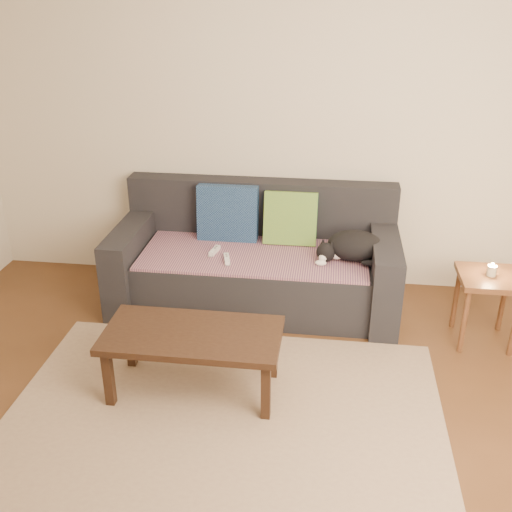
{
  "coord_description": "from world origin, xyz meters",
  "views": [
    {
      "loc": [
        0.54,
        -2.5,
        2.28
      ],
      "look_at": [
        0.05,
        1.2,
        0.55
      ],
      "focal_mm": 42.0,
      "sensor_mm": 36.0,
      "label": 1
    }
  ],
  "objects_px": {
    "sofa": "(256,264)",
    "cat": "(352,246)",
    "side_table": "(489,287)",
    "wii_remote_a": "(227,259)",
    "coffee_table": "(193,340)",
    "wii_remote_b": "(215,251)"
  },
  "relations": [
    {
      "from": "cat",
      "to": "sofa",
      "type": "bearing_deg",
      "value": -172.38
    },
    {
      "from": "wii_remote_a",
      "to": "wii_remote_b",
      "type": "bearing_deg",
      "value": 27.42
    },
    {
      "from": "side_table",
      "to": "coffee_table",
      "type": "relative_size",
      "value": 0.48
    },
    {
      "from": "cat",
      "to": "side_table",
      "type": "distance_m",
      "value": 0.95
    },
    {
      "from": "cat",
      "to": "wii_remote_a",
      "type": "distance_m",
      "value": 0.91
    },
    {
      "from": "wii_remote_a",
      "to": "side_table",
      "type": "height_order",
      "value": "side_table"
    },
    {
      "from": "sofa",
      "to": "wii_remote_a",
      "type": "bearing_deg",
      "value": -126.16
    },
    {
      "from": "sofa",
      "to": "side_table",
      "type": "height_order",
      "value": "sofa"
    },
    {
      "from": "wii_remote_a",
      "to": "side_table",
      "type": "relative_size",
      "value": 0.3
    },
    {
      "from": "wii_remote_b",
      "to": "side_table",
      "type": "xyz_separation_m",
      "value": [
        1.91,
        -0.25,
        -0.04
      ]
    },
    {
      "from": "wii_remote_a",
      "to": "coffee_table",
      "type": "height_order",
      "value": "wii_remote_a"
    },
    {
      "from": "sofa",
      "to": "wii_remote_a",
      "type": "height_order",
      "value": "sofa"
    },
    {
      "from": "cat",
      "to": "coffee_table",
      "type": "relative_size",
      "value": 0.5
    },
    {
      "from": "coffee_table",
      "to": "wii_remote_a",
      "type": "bearing_deg",
      "value": 87.59
    },
    {
      "from": "side_table",
      "to": "coffee_table",
      "type": "xyz_separation_m",
      "value": [
        -1.83,
        -0.81,
        -0.05
      ]
    },
    {
      "from": "cat",
      "to": "side_table",
      "type": "height_order",
      "value": "cat"
    },
    {
      "from": "cat",
      "to": "wii_remote_b",
      "type": "relative_size",
      "value": 3.49
    },
    {
      "from": "side_table",
      "to": "cat",
      "type": "bearing_deg",
      "value": 163.73
    },
    {
      "from": "wii_remote_b",
      "to": "sofa",
      "type": "bearing_deg",
      "value": -58.06
    },
    {
      "from": "sofa",
      "to": "wii_remote_b",
      "type": "height_order",
      "value": "sofa"
    },
    {
      "from": "sofa",
      "to": "cat",
      "type": "distance_m",
      "value": 0.76
    },
    {
      "from": "sofa",
      "to": "coffee_table",
      "type": "height_order",
      "value": "sofa"
    }
  ]
}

